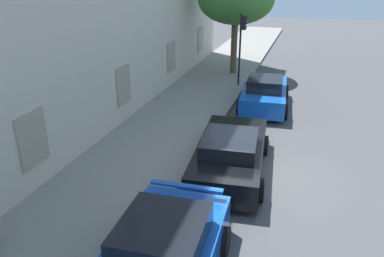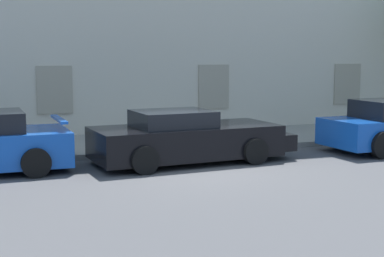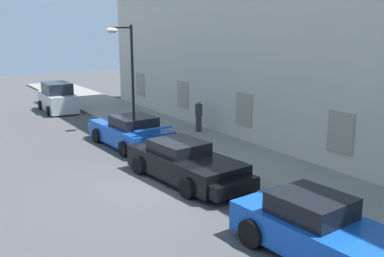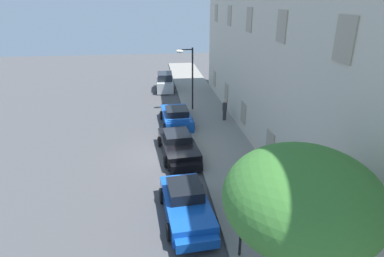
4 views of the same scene
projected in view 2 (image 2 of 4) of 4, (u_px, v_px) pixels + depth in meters
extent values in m
plane|color=#444447|center=(193.00, 167.00, 13.91)|extent=(80.00, 80.00, 0.00)
cube|color=gray|center=(153.00, 142.00, 17.36)|extent=(60.00, 3.74, 0.14)
cube|color=#9E937F|center=(55.00, 90.00, 18.02)|extent=(1.10, 0.06, 1.50)
cube|color=#9E937F|center=(214.00, 87.00, 19.75)|extent=(1.10, 0.06, 1.50)
cube|color=#9E937F|center=(347.00, 84.00, 21.48)|extent=(1.10, 0.06, 1.50)
cube|color=#144CB2|center=(59.00, 119.00, 13.79)|extent=(0.24, 1.73, 0.06)
cylinder|color=black|center=(36.00, 163.00, 12.72)|extent=(0.67, 0.27, 0.66)
cylinder|color=black|center=(26.00, 149.00, 14.59)|extent=(0.67, 0.27, 0.66)
cube|color=black|center=(186.00, 141.00, 14.50)|extent=(4.82, 2.35, 0.77)
cube|color=black|center=(173.00, 119.00, 14.28)|extent=(2.00, 1.71, 0.40)
cube|color=black|center=(256.00, 140.00, 15.34)|extent=(1.55, 1.90, 0.42)
cylinder|color=black|center=(219.00, 141.00, 15.99)|extent=(0.67, 0.30, 0.65)
cylinder|color=black|center=(255.00, 151.00, 14.23)|extent=(0.67, 0.30, 0.65)
cylinder|color=black|center=(119.00, 148.00, 14.81)|extent=(0.67, 0.30, 0.65)
cylinder|color=black|center=(145.00, 160.00, 13.06)|extent=(0.67, 0.30, 0.65)
cylinder|color=black|center=(338.00, 136.00, 16.69)|extent=(0.73, 0.29, 0.72)
cylinder|color=black|center=(382.00, 145.00, 15.01)|extent=(0.73, 0.29, 0.72)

